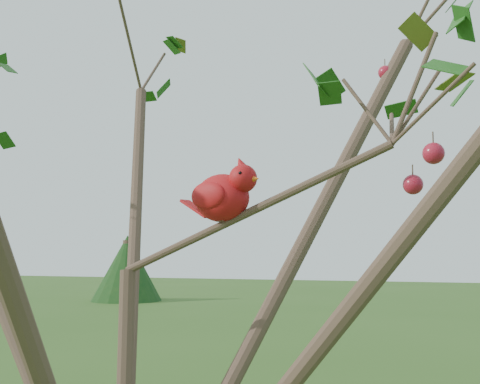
% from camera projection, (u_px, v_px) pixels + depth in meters
% --- Properties ---
extents(crabapple_tree, '(2.35, 2.05, 2.95)m').
position_uv_depth(crabapple_tree, '(131.00, 190.00, 1.25)').
color(crabapple_tree, '#443024').
rests_on(crabapple_tree, ground).
extents(cardinal, '(0.21, 0.14, 0.15)m').
position_uv_depth(cardinal, '(225.00, 195.00, 1.29)').
color(cardinal, '#B00F19').
rests_on(cardinal, ground).
extents(distant_trees, '(42.21, 16.63, 3.52)m').
position_uv_depth(distant_trees, '(352.00, 262.00, 24.43)').
color(distant_trees, '#443024').
rests_on(distant_trees, ground).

